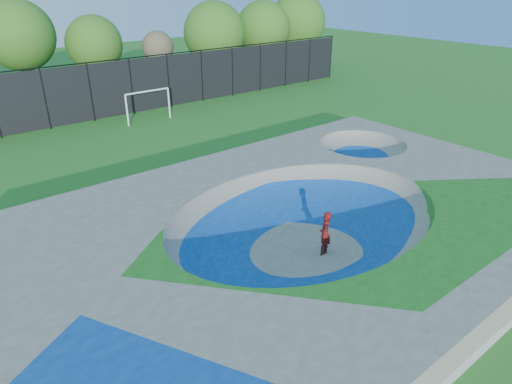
% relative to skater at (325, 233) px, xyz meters
% --- Properties ---
extents(ground, '(120.00, 120.00, 0.00)m').
position_rel_skater_xyz_m(ground, '(-0.18, 0.83, -0.84)').
color(ground, '#22641B').
rests_on(ground, ground).
extents(skate_deck, '(22.00, 14.00, 1.50)m').
position_rel_skater_xyz_m(skate_deck, '(-0.18, 0.83, -0.09)').
color(skate_deck, gray).
rests_on(skate_deck, ground).
extents(skater, '(0.72, 0.70, 1.67)m').
position_rel_skater_xyz_m(skater, '(0.00, 0.00, 0.00)').
color(skater, '#B2120E').
rests_on(skater, ground).
extents(skateboard, '(0.73, 0.68, 0.05)m').
position_rel_skater_xyz_m(skateboard, '(0.00, 0.00, -0.81)').
color(skateboard, black).
rests_on(skateboard, ground).
extents(soccer_goal, '(3.31, 0.12, 2.18)m').
position_rel_skater_xyz_m(soccer_goal, '(2.77, 19.28, 0.68)').
color(soccer_goal, silver).
rests_on(soccer_goal, ground).
extents(fence, '(48.09, 0.09, 4.04)m').
position_rel_skater_xyz_m(fence, '(-0.18, 21.83, 1.26)').
color(fence, black).
rests_on(fence, ground).
extents(treeline, '(53.96, 7.23, 8.67)m').
position_rel_skater_xyz_m(treeline, '(-0.68, 27.00, 4.09)').
color(treeline, '#443222').
rests_on(treeline, ground).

